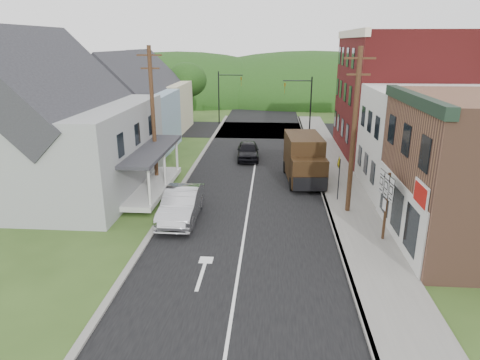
% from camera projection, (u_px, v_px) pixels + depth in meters
% --- Properties ---
extents(ground, '(120.00, 120.00, 0.00)m').
position_uv_depth(ground, '(244.00, 236.00, 21.19)').
color(ground, '#2D4719').
rests_on(ground, ground).
extents(road, '(9.00, 90.00, 0.02)m').
position_uv_depth(road, '(253.00, 176.00, 30.68)').
color(road, black).
rests_on(road, ground).
extents(cross_road, '(60.00, 9.00, 0.02)m').
position_uv_depth(cross_road, '(261.00, 130.00, 46.81)').
color(cross_road, black).
rests_on(cross_road, ground).
extents(sidewalk_right, '(2.80, 55.00, 0.15)m').
position_uv_depth(sidewalk_right, '(341.00, 186.00, 28.33)').
color(sidewalk_right, slate).
rests_on(sidewalk_right, ground).
extents(curb_right, '(0.20, 55.00, 0.15)m').
position_uv_depth(curb_right, '(320.00, 186.00, 28.43)').
color(curb_right, slate).
rests_on(curb_right, ground).
extents(curb_left, '(0.30, 55.00, 0.12)m').
position_uv_depth(curb_left, '(184.00, 183.00, 29.10)').
color(curb_left, slate).
rests_on(curb_left, ground).
extents(storefront_white, '(8.00, 7.00, 6.50)m').
position_uv_depth(storefront_white, '(434.00, 142.00, 26.49)').
color(storefront_white, silver).
rests_on(storefront_white, ground).
extents(storefront_red, '(8.00, 12.00, 10.00)m').
position_uv_depth(storefront_red, '(396.00, 96.00, 34.97)').
color(storefront_red, maroon).
rests_on(storefront_red, ground).
extents(house_gray, '(10.20, 12.24, 8.35)m').
position_uv_depth(house_gray, '(58.00, 126.00, 26.45)').
color(house_gray, gray).
rests_on(house_gray, ground).
extents(house_blue, '(7.14, 8.16, 7.28)m').
position_uv_depth(house_blue, '(131.00, 109.00, 36.99)').
color(house_blue, '#869FB6').
rests_on(house_blue, ground).
extents(house_cream, '(7.14, 8.16, 7.28)m').
position_uv_depth(house_cream, '(153.00, 96.00, 45.56)').
color(house_cream, beige).
rests_on(house_cream, ground).
extents(utility_pole_right, '(1.60, 0.26, 9.00)m').
position_uv_depth(utility_pole_right, '(354.00, 131.00, 22.68)').
color(utility_pole_right, '#472D19').
rests_on(utility_pole_right, ground).
extents(utility_pole_left, '(1.60, 0.26, 9.00)m').
position_uv_depth(utility_pole_left, '(153.00, 115.00, 27.82)').
color(utility_pole_left, '#472D19').
rests_on(utility_pole_left, ground).
extents(traffic_signal_right, '(2.87, 0.20, 6.00)m').
position_uv_depth(traffic_signal_right, '(304.00, 100.00, 42.02)').
color(traffic_signal_right, black).
rests_on(traffic_signal_right, ground).
extents(traffic_signal_left, '(2.87, 0.20, 6.00)m').
position_uv_depth(traffic_signal_left, '(225.00, 91.00, 49.29)').
color(traffic_signal_left, black).
rests_on(traffic_signal_left, ground).
extents(tree_left_b, '(4.80, 4.80, 6.94)m').
position_uv_depth(tree_left_b, '(31.00, 102.00, 32.31)').
color(tree_left_b, '#382616').
rests_on(tree_left_b, ground).
extents(tree_left_c, '(5.80, 5.80, 8.41)m').
position_uv_depth(tree_left_c, '(55.00, 79.00, 39.72)').
color(tree_left_c, '#382616').
rests_on(tree_left_c, ground).
extents(tree_left_d, '(4.80, 4.80, 6.94)m').
position_uv_depth(tree_left_d, '(187.00, 80.00, 50.71)').
color(tree_left_d, '#382616').
rests_on(tree_left_d, ground).
extents(forested_ridge, '(90.00, 30.00, 16.00)m').
position_uv_depth(forested_ridge, '(266.00, 98.00, 73.38)').
color(forested_ridge, black).
rests_on(forested_ridge, ground).
extents(silver_sedan, '(1.85, 5.17, 1.70)m').
position_uv_depth(silver_sedan, '(182.00, 205.00, 22.95)').
color(silver_sedan, '#ACACB1').
rests_on(silver_sedan, ground).
extents(dark_sedan, '(1.97, 4.34, 1.45)m').
position_uv_depth(dark_sedan, '(248.00, 151.00, 34.88)').
color(dark_sedan, black).
rests_on(dark_sedan, ground).
extents(delivery_van, '(2.71, 5.76, 3.13)m').
position_uv_depth(delivery_van, '(304.00, 159.00, 29.08)').
color(delivery_van, black).
rests_on(delivery_van, ground).
extents(route_sign_cluster, '(0.24, 1.90, 3.32)m').
position_uv_depth(route_sign_cluster, '(386.00, 197.00, 19.94)').
color(route_sign_cluster, '#472D19').
rests_on(route_sign_cluster, sidewalk_right).
extents(warning_sign, '(0.30, 0.69, 2.67)m').
position_uv_depth(warning_sign, '(339.00, 172.00, 25.21)').
color(warning_sign, black).
rests_on(warning_sign, sidewalk_right).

